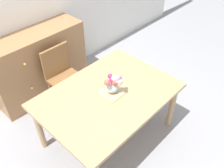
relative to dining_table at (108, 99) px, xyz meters
The scene contains 6 objects.
ground_plane 0.65m from the dining_table, ahead, with size 12.00×12.00×0.00m, color #939399.
dining_table is the anchor object (origin of this frame).
chair_far 0.90m from the dining_table, 89.03° to the left, with size 0.42×0.42×0.90m.
dresser 1.34m from the dining_table, 93.09° to the left, with size 1.40×0.47×1.00m.
placemat 0.10m from the dining_table, 16.35° to the right, with size 0.25×0.25×0.01m, color tan.
flower_vase 0.22m from the dining_table, 33.81° to the right, with size 0.19×0.23×0.25m.
Camera 1 is at (-1.36, -1.35, 2.54)m, focal length 38.04 mm.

